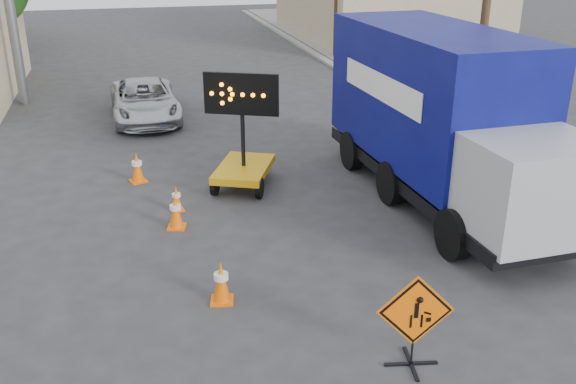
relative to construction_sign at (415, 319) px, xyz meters
name	(u,v)px	position (x,y,z in m)	size (l,w,h in m)	color
ground	(333,361)	(-1.13, 0.38, -0.83)	(100.00, 100.00, 0.00)	#2D2D30
curb_right	(388,99)	(6.07, 15.38, -0.77)	(0.40, 60.00, 0.12)	gray
sidewalk_right	(442,95)	(8.37, 15.38, -0.75)	(4.00, 60.00, 0.15)	gray
construction_sign	(415,319)	(0.00, 0.00, 0.00)	(1.16, 0.83, 1.56)	black
arrow_board	(244,162)	(-1.08, 7.95, -0.16)	(2.00, 2.42, 2.97)	#CD930B
pickup_truck	(145,101)	(-3.23, 15.04, -0.16)	(2.22, 4.81, 1.34)	silver
box_truck	(441,126)	(3.38, 5.97, 1.02)	(2.97, 8.65, 4.07)	black
cone_a	(221,282)	(-2.53, 2.53, -0.42)	(0.48, 0.48, 0.80)	#FF6305
cone_b	(176,212)	(-3.03, 5.84, -0.44)	(0.48, 0.48, 0.78)	#FF6305
cone_c	(176,198)	(-2.93, 6.79, -0.51)	(0.36, 0.36, 0.63)	#FF6305
cone_d	(137,167)	(-3.75, 8.94, -0.42)	(0.52, 0.52, 0.82)	#FF6305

